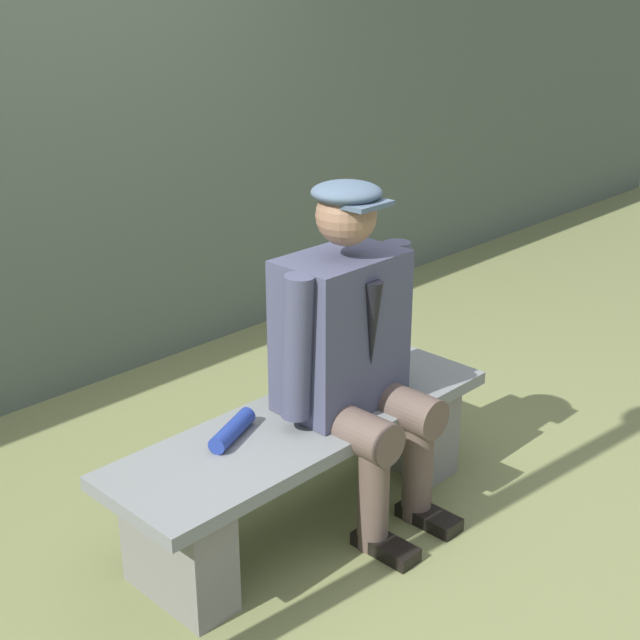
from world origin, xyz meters
TOP-DOWN VIEW (x-y plane):
  - ground_plane at (0.00, 0.00)m, footprint 30.00×30.00m
  - bench at (0.00, 0.00)m, footprint 1.51×0.47m
  - seated_man at (-0.17, 0.05)m, footprint 0.62×0.59m
  - rolled_magazine at (0.27, -0.08)m, footprint 0.24×0.15m
  - stadium_wall at (0.00, -1.69)m, footprint 12.00×0.24m

SIDE VIEW (x-z plane):
  - ground_plane at x=0.00m, z-range 0.00..0.00m
  - bench at x=0.00m, z-range 0.06..0.48m
  - rolled_magazine at x=0.27m, z-range 0.42..0.48m
  - seated_man at x=-0.17m, z-range 0.05..1.28m
  - stadium_wall at x=0.00m, z-range 0.00..2.39m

